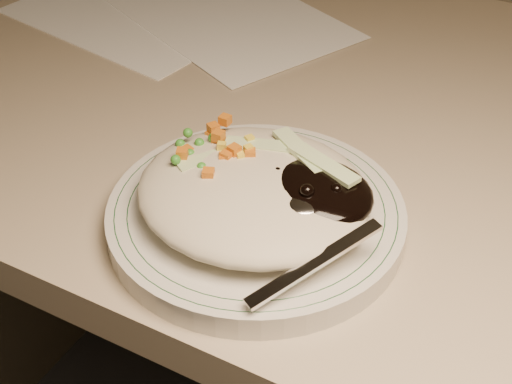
% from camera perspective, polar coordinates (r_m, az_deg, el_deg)
% --- Properties ---
extents(desk, '(1.40, 0.70, 0.74)m').
position_cam_1_polar(desk, '(0.86, 13.23, -6.56)').
color(desk, tan).
rests_on(desk, ground).
extents(plate, '(0.25, 0.25, 0.02)m').
position_cam_1_polar(plate, '(0.60, -0.00, -1.96)').
color(plate, silver).
rests_on(plate, desk).
extents(plate_rim, '(0.24, 0.24, 0.00)m').
position_cam_1_polar(plate_rim, '(0.59, -0.00, -1.22)').
color(plate_rim, '#144723').
rests_on(plate_rim, plate).
extents(meal, '(0.21, 0.19, 0.05)m').
position_cam_1_polar(meal, '(0.57, 0.34, 0.27)').
color(meal, '#BAB297').
rests_on(meal, plate).
extents(papers, '(0.47, 0.34, 0.00)m').
position_cam_1_polar(papers, '(0.96, -6.00, 13.84)').
color(papers, white).
rests_on(papers, desk).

